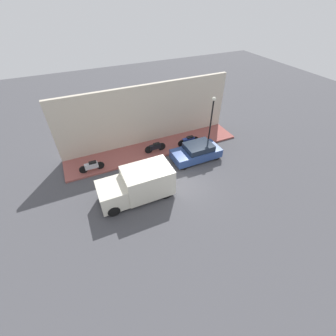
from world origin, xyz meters
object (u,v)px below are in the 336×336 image
object	(u,v)px
delivery_van	(137,185)
parked_car	(196,152)
motorcycle_blue	(189,140)
scooter_silver	(92,166)
streetlamp	(212,114)
motorcycle_black	(155,147)

from	to	relation	value
delivery_van	parked_car	bearing A→B (deg)	-70.12
parked_car	motorcycle_blue	world-z (taller)	parked_car
scooter_silver	motorcycle_blue	size ratio (longest dim) A/B	0.93
parked_car	delivery_van	distance (m)	5.91
scooter_silver	motorcycle_blue	xyz separation A→B (m)	(0.08, -8.11, 0.01)
scooter_silver	streetlamp	distance (m)	10.16
delivery_van	scooter_silver	xyz separation A→B (m)	(3.72, 2.30, -0.48)
parked_car	motorcycle_black	world-z (taller)	parked_car
delivery_van	scooter_silver	size ratio (longest dim) A/B	2.60
streetlamp	parked_car	bearing A→B (deg)	125.35
scooter_silver	streetlamp	xyz separation A→B (m)	(-0.26, -9.91, 2.22)
parked_car	motorcycle_black	distance (m)	3.38
parked_car	motorcycle_blue	distance (m)	1.81
delivery_van	motorcycle_black	distance (m)	5.00
delivery_van	motorcycle_black	world-z (taller)	delivery_van
motorcycle_black	parked_car	bearing A→B (deg)	-127.58
scooter_silver	motorcycle_black	bearing A→B (deg)	-86.21
motorcycle_black	motorcycle_blue	distance (m)	2.95
parked_car	scooter_silver	bearing A→B (deg)	77.66
delivery_van	motorcycle_blue	xyz separation A→B (m)	(3.80, -5.81, -0.46)
motorcycle_black	motorcycle_blue	size ratio (longest dim) A/B	0.92
parked_car	delivery_van	size ratio (longest dim) A/B	0.81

